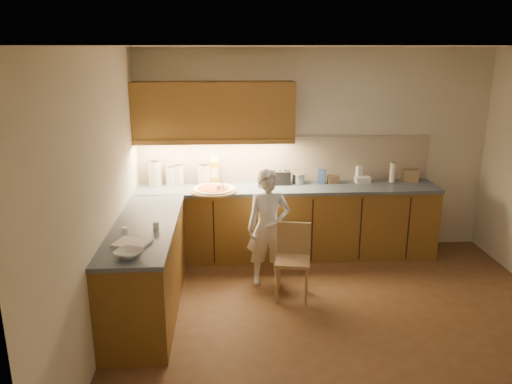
% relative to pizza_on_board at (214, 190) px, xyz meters
% --- Properties ---
extents(room, '(4.54, 4.50, 2.62)m').
position_rel_pizza_on_board_xyz_m(room, '(1.29, -1.52, 0.73)').
color(room, '#54351C').
rests_on(room, ground).
extents(l_counter, '(3.77, 2.62, 0.92)m').
position_rel_pizza_on_board_xyz_m(l_counter, '(0.37, -0.27, -0.48)').
color(l_counter, brown).
rests_on(l_counter, ground).
extents(backsplash, '(3.75, 0.02, 0.58)m').
position_rel_pizza_on_board_xyz_m(backsplash, '(0.91, 0.47, 0.27)').
color(backsplash, '#B9A88F').
rests_on(backsplash, l_counter).
extents(upper_cabinets, '(1.95, 0.36, 0.73)m').
position_rel_pizza_on_board_xyz_m(upper_cabinets, '(0.01, 0.31, 0.90)').
color(upper_cabinets, brown).
rests_on(upper_cabinets, ground).
extents(pizza_on_board, '(0.55, 0.55, 0.22)m').
position_rel_pizza_on_board_xyz_m(pizza_on_board, '(0.00, 0.00, 0.00)').
color(pizza_on_board, tan).
rests_on(pizza_on_board, l_counter).
extents(child, '(0.48, 0.32, 1.32)m').
position_rel_pizza_on_board_xyz_m(child, '(0.61, -0.59, -0.28)').
color(child, white).
rests_on(child, ground).
extents(wooden_chair, '(0.42, 0.42, 0.80)m').
position_rel_pizza_on_board_xyz_m(wooden_chair, '(0.85, -0.90, -0.48)').
color(wooden_chair, tan).
rests_on(wooden_chair, ground).
extents(mixing_bowl, '(0.30, 0.30, 0.06)m').
position_rel_pizza_on_board_xyz_m(mixing_bowl, '(-0.66, -1.90, 0.00)').
color(mixing_bowl, white).
rests_on(mixing_bowl, l_counter).
extents(canister_a, '(0.17, 0.17, 0.35)m').
position_rel_pizza_on_board_xyz_m(canister_a, '(-0.74, 0.32, 0.15)').
color(canister_a, beige).
rests_on(canister_a, l_counter).
extents(canister_b, '(0.15, 0.15, 0.27)m').
position_rel_pizza_on_board_xyz_m(canister_b, '(-0.54, 0.34, 0.11)').
color(canister_b, white).
rests_on(canister_b, l_counter).
extents(canister_c, '(0.15, 0.15, 0.29)m').
position_rel_pizza_on_board_xyz_m(canister_c, '(-0.46, 0.35, 0.12)').
color(canister_c, silver).
rests_on(canister_c, l_counter).
extents(canister_d, '(0.17, 0.17, 0.28)m').
position_rel_pizza_on_board_xyz_m(canister_d, '(-0.13, 0.37, 0.12)').
color(canister_d, silver).
rests_on(canister_d, l_counter).
extents(oil_jug, '(0.12, 0.09, 0.35)m').
position_rel_pizza_on_board_xyz_m(oil_jug, '(0.00, 0.38, 0.14)').
color(oil_jug, gold).
rests_on(oil_jug, l_counter).
extents(toaster, '(0.27, 0.15, 0.18)m').
position_rel_pizza_on_board_xyz_m(toaster, '(0.83, 0.30, 0.06)').
color(toaster, black).
rests_on(toaster, l_counter).
extents(steel_pot, '(0.17, 0.17, 0.13)m').
position_rel_pizza_on_board_xyz_m(steel_pot, '(1.07, 0.32, 0.04)').
color(steel_pot, silver).
rests_on(steel_pot, l_counter).
extents(blue_box, '(0.11, 0.09, 0.18)m').
position_rel_pizza_on_board_xyz_m(blue_box, '(1.37, 0.30, 0.07)').
color(blue_box, '#2E4D8B').
rests_on(blue_box, l_counter).
extents(card_box_a, '(0.14, 0.11, 0.10)m').
position_rel_pizza_on_board_xyz_m(card_box_a, '(1.51, 0.31, 0.02)').
color(card_box_a, '#A47A58').
rests_on(card_box_a, l_counter).
extents(white_bottle, '(0.08, 0.08, 0.20)m').
position_rel_pizza_on_board_xyz_m(white_bottle, '(1.86, 0.39, 0.07)').
color(white_bottle, white).
rests_on(white_bottle, l_counter).
extents(flat_pack, '(0.19, 0.14, 0.07)m').
position_rel_pizza_on_board_xyz_m(flat_pack, '(1.90, 0.31, 0.01)').
color(flat_pack, white).
rests_on(flat_pack, l_counter).
extents(tall_jar, '(0.08, 0.08, 0.26)m').
position_rel_pizza_on_board_xyz_m(tall_jar, '(2.29, 0.31, 0.11)').
color(tall_jar, white).
rests_on(tall_jar, l_counter).
extents(card_box_b, '(0.23, 0.20, 0.15)m').
position_rel_pizza_on_board_xyz_m(card_box_b, '(2.53, 0.34, 0.05)').
color(card_box_b, '#957750').
rests_on(card_box_b, l_counter).
extents(dough_cloth, '(0.36, 0.32, 0.02)m').
position_rel_pizza_on_board_xyz_m(dough_cloth, '(-0.69, -1.63, -0.01)').
color(dough_cloth, silver).
rests_on(dough_cloth, l_counter).
extents(spice_jar_a, '(0.08, 0.08, 0.08)m').
position_rel_pizza_on_board_xyz_m(spice_jar_a, '(-0.79, -1.41, 0.01)').
color(spice_jar_a, white).
rests_on(spice_jar_a, l_counter).
extents(spice_jar_b, '(0.06, 0.06, 0.08)m').
position_rel_pizza_on_board_xyz_m(spice_jar_b, '(-0.52, -1.27, 0.01)').
color(spice_jar_b, white).
rests_on(spice_jar_b, l_counter).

